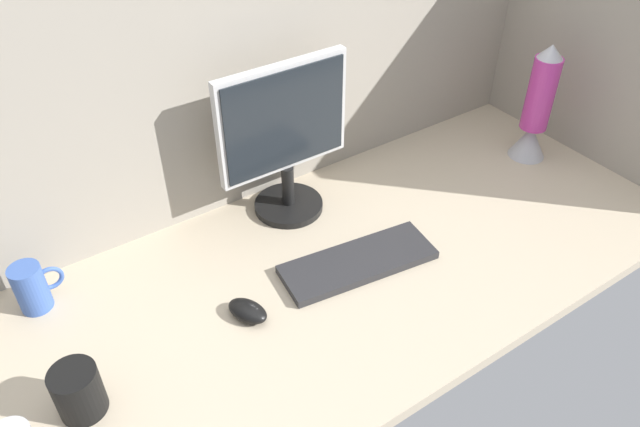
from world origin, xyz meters
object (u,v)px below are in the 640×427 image
object	(u,v)px
mug_black_travel	(78,391)
monitor	(285,136)
lava_lamp	(536,112)
mug_ceramic_blue	(32,287)
keyboard	(358,262)
mouse	(248,311)

from	to	relation	value
mug_black_travel	monitor	bearing A→B (deg)	25.90
monitor	mug_black_travel	xyz separation A→B (cm)	(-63.78, -30.97, -16.52)
lava_lamp	mug_ceramic_blue	bearing A→B (deg)	172.09
keyboard	mug_black_travel	bearing A→B (deg)	-170.04
mouse	mug_black_travel	distance (cm)	36.75
monitor	keyboard	size ratio (longest dim) A/B	1.10
keyboard	mug_black_travel	size ratio (longest dim) A/B	3.50
monitor	mug_black_travel	distance (cm)	72.80
mug_black_travel	keyboard	bearing A→B (deg)	2.15
mug_black_travel	lava_lamp	world-z (taller)	lava_lamp
mug_ceramic_blue	lava_lamp	xyz separation A→B (cm)	(135.95, -18.89, 8.74)
keyboard	mug_black_travel	xyz separation A→B (cm)	(-65.83, -2.47, 4.29)
mouse	mug_black_travel	world-z (taller)	mug_black_travel
mouse	mug_ceramic_blue	bearing A→B (deg)	119.27
mouse	mug_ceramic_blue	xyz separation A→B (cm)	(-36.72, 28.51, 4.04)
mouse	mug_black_travel	size ratio (longest dim) A/B	0.91
keyboard	lava_lamp	xyz separation A→B (cm)	(69.85, 10.12, 13.48)
monitor	mouse	world-z (taller)	monitor
mug_ceramic_blue	lava_lamp	world-z (taller)	lava_lamp
keyboard	lava_lamp	distance (cm)	71.85
mouse	lava_lamp	world-z (taller)	lava_lamp
keyboard	lava_lamp	size ratio (longest dim) A/B	1.07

